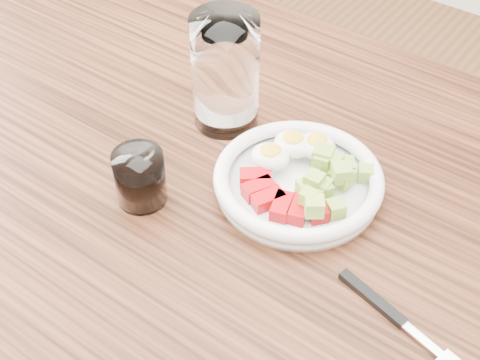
# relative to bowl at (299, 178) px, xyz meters

# --- Properties ---
(dining_table) EXTENTS (1.50, 0.90, 0.77)m
(dining_table) POSITION_rel_bowl_xyz_m (-0.04, -0.07, -0.12)
(dining_table) COLOR brown
(dining_table) RESTS_ON ground
(bowl) EXTENTS (0.22, 0.22, 0.05)m
(bowl) POSITION_rel_bowl_xyz_m (0.00, 0.00, 0.00)
(bowl) COLOR white
(bowl) RESTS_ON dining_table
(fork) EXTENTS (0.19, 0.06, 0.01)m
(fork) POSITION_rel_bowl_xyz_m (0.19, -0.11, -0.02)
(fork) COLOR black
(fork) RESTS_ON dining_table
(water_glass) EXTENTS (0.09, 0.09, 0.17)m
(water_glass) POSITION_rel_bowl_xyz_m (-0.16, 0.06, 0.06)
(water_glass) COLOR white
(water_glass) RESTS_ON dining_table
(coffee_glass) EXTENTS (0.06, 0.06, 0.07)m
(coffee_glass) POSITION_rel_bowl_xyz_m (-0.15, -0.13, 0.02)
(coffee_glass) COLOR white
(coffee_glass) RESTS_ON dining_table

